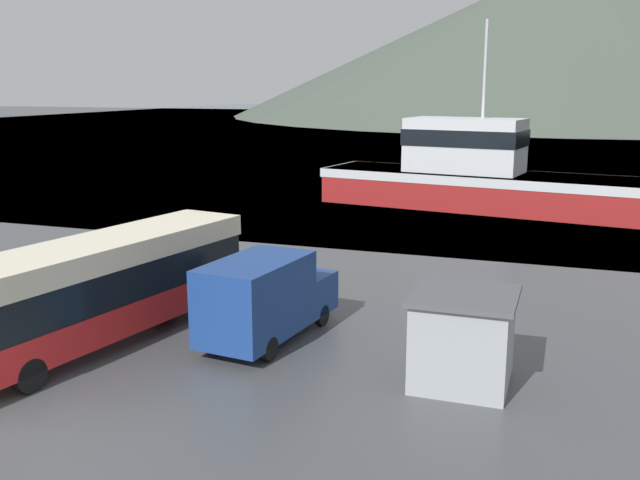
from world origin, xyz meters
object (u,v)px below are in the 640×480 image
delivery_van (265,297)px  tour_bus (105,284)px  fishing_boat (489,177)px  dock_kiosk (463,338)px  storage_bin (11,274)px

delivery_van → tour_bus: bearing=-153.4°
fishing_boat → dock_kiosk: (2.47, -27.50, -0.78)m
fishing_boat → dock_kiosk: bearing=14.2°
storage_bin → delivery_van: bearing=-8.1°
tour_bus → fishing_boat: bearing=83.9°
storage_bin → fishing_boat: bearing=59.2°
fishing_boat → dock_kiosk: fishing_boat is taller
tour_bus → dock_kiosk: size_ratio=3.94×
tour_bus → storage_bin: (-6.61, 3.20, -1.09)m
tour_bus → delivery_van: tour_bus is taller
tour_bus → dock_kiosk: bearing=12.2°
tour_bus → fishing_boat: size_ratio=0.47×
delivery_van → fishing_boat: fishing_boat is taller
tour_bus → fishing_boat: 29.05m
delivery_van → dock_kiosk: (6.09, -1.23, -0.14)m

